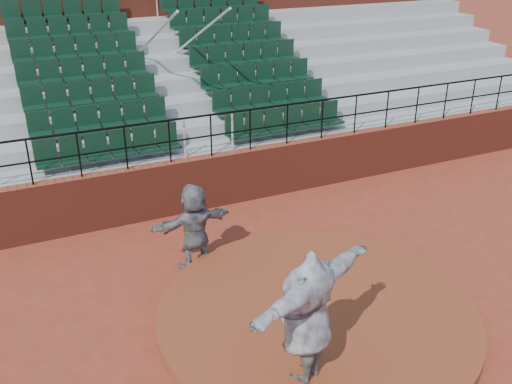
# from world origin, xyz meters

# --- Properties ---
(ground) EXTENTS (90.00, 90.00, 0.00)m
(ground) POSITION_xyz_m (0.00, 0.00, 0.00)
(ground) COLOR maroon
(ground) RESTS_ON ground
(pitchers_mound) EXTENTS (5.50, 5.50, 0.25)m
(pitchers_mound) POSITION_xyz_m (0.00, 0.00, 0.12)
(pitchers_mound) COLOR brown
(pitchers_mound) RESTS_ON ground
(pitching_rubber) EXTENTS (0.60, 0.15, 0.03)m
(pitching_rubber) POSITION_xyz_m (0.00, 0.15, 0.27)
(pitching_rubber) COLOR white
(pitching_rubber) RESTS_ON pitchers_mound
(boundary_wall) EXTENTS (24.00, 0.30, 1.30)m
(boundary_wall) POSITION_xyz_m (0.00, 5.00, 0.65)
(boundary_wall) COLOR maroon
(boundary_wall) RESTS_ON ground
(wall_railing) EXTENTS (24.04, 0.05, 1.03)m
(wall_railing) POSITION_xyz_m (0.00, 5.00, 2.03)
(wall_railing) COLOR black
(wall_railing) RESTS_ON boundary_wall
(seating_deck) EXTENTS (24.00, 5.97, 4.63)m
(seating_deck) POSITION_xyz_m (0.00, 8.65, 1.44)
(seating_deck) COLOR gray
(seating_deck) RESTS_ON ground
(press_box_facade) EXTENTS (24.00, 3.00, 7.10)m
(press_box_facade) POSITION_xyz_m (0.00, 12.60, 3.55)
(press_box_facade) COLOR maroon
(press_box_facade) RESTS_ON ground
(pitcher) EXTENTS (2.64, 1.73, 2.10)m
(pitcher) POSITION_xyz_m (-0.99, -1.33, 1.30)
(pitcher) COLOR black
(pitcher) RESTS_ON pitchers_mound
(fielder) EXTENTS (1.70, 0.69, 1.79)m
(fielder) POSITION_xyz_m (-1.31, 2.53, 0.90)
(fielder) COLOR black
(fielder) RESTS_ON ground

